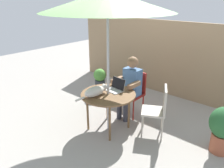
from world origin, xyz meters
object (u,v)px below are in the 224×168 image
object	(u,v)px
patio_umbrella	(108,2)
person_seated	(130,84)
laptop	(116,87)
chair_occupied	(134,90)
potted_plant_by_chair	(223,127)
chair_empty	(158,107)
cat	(96,91)
potted_plant_near_fence	(100,80)
patio_table	(108,97)

from	to	relation	value
patio_umbrella	person_seated	world-z (taller)	patio_umbrella
patio_umbrella	laptop	world-z (taller)	patio_umbrella
chair_occupied	potted_plant_by_chair	bearing A→B (deg)	-4.73
laptop	potted_plant_by_chair	world-z (taller)	laptop
chair_empty	cat	world-z (taller)	chair_empty
patio_umbrella	cat	bearing A→B (deg)	-116.02
patio_umbrella	laptop	xyz separation A→B (m)	(0.01, 0.21, -1.46)
patio_umbrella	potted_plant_near_fence	bearing A→B (deg)	139.27
laptop	chair_empty	bearing A→B (deg)	16.50
potted_plant_by_chair	chair_occupied	bearing A→B (deg)	175.27
chair_occupied	laptop	world-z (taller)	laptop
person_seated	potted_plant_near_fence	world-z (taller)	person_seated
chair_empty	chair_occupied	bearing A→B (deg)	154.51
laptop	potted_plant_by_chair	size ratio (longest dim) A/B	0.42
patio_table	chair_empty	distance (m)	0.89
person_seated	cat	size ratio (longest dim) A/B	1.91
patio_umbrella	chair_empty	world-z (taller)	patio_umbrella
patio_table	potted_plant_near_fence	size ratio (longest dim) A/B	1.46
chair_occupied	person_seated	size ratio (longest dim) A/B	0.73
patio_table	laptop	bearing A→B (deg)	87.78
chair_empty	cat	size ratio (longest dim) A/B	1.39
patio_table	chair_empty	bearing A→B (deg)	29.52
person_seated	potted_plant_near_fence	distance (m)	1.31
person_seated	laptop	size ratio (longest dim) A/B	3.85
person_seated	potted_plant_by_chair	world-z (taller)	person_seated
patio_table	potted_plant_by_chair	size ratio (longest dim) A/B	1.25
person_seated	chair_empty	bearing A→B (deg)	-15.16
person_seated	patio_table	bearing A→B (deg)	-90.00
patio_table	person_seated	world-z (taller)	person_seated
patio_table	potted_plant_near_fence	distance (m)	1.62
chair_empty	laptop	size ratio (longest dim) A/B	2.80
person_seated	potted_plant_near_fence	xyz separation A→B (m)	(-1.21, 0.40, -0.33)
patio_umbrella	chair_empty	size ratio (longest dim) A/B	2.66
laptop	patio_table	bearing A→B (deg)	-92.22
patio_umbrella	potted_plant_by_chair	bearing A→B (deg)	20.24
potted_plant_near_fence	cat	bearing A→B (deg)	-48.54
patio_table	cat	bearing A→B (deg)	-116.02
chair_empty	person_seated	distance (m)	0.81
patio_table	person_seated	bearing A→B (deg)	90.00
patio_umbrella	potted_plant_by_chair	size ratio (longest dim) A/B	3.10
laptop	potted_plant_near_fence	bearing A→B (deg)	145.69
cat	potted_plant_near_fence	xyz separation A→B (m)	(-1.10, 1.25, -0.43)
potted_plant_by_chair	person_seated	bearing A→B (deg)	-179.64
patio_umbrella	person_seated	distance (m)	1.66
chair_occupied	cat	size ratio (longest dim) A/B	1.39
person_seated	laptop	xyz separation A→B (m)	(0.01, -0.43, 0.07)
patio_table	cat	size ratio (longest dim) A/B	1.49
patio_umbrella	patio_table	bearing A→B (deg)	0.00
cat	potted_plant_near_fence	bearing A→B (deg)	131.46
chair_occupied	laptop	xyz separation A→B (m)	(0.01, -0.59, 0.24)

